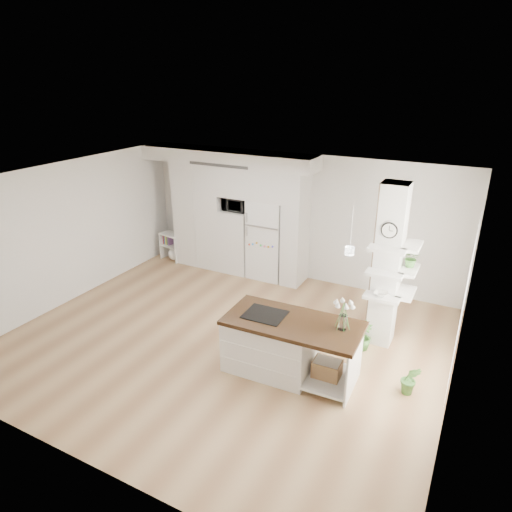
{
  "coord_description": "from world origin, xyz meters",
  "views": [
    {
      "loc": [
        3.51,
        -5.64,
        4.2
      ],
      "look_at": [
        0.11,
        0.9,
        1.23
      ],
      "focal_mm": 32.0,
      "sensor_mm": 36.0,
      "label": 1
    }
  ],
  "objects": [
    {
      "name": "floor",
      "position": [
        0.0,
        0.0,
        0.0
      ],
      "size": [
        7.0,
        6.0,
        0.01
      ],
      "primitive_type": "cube",
      "color": "tan",
      "rests_on": "ground"
    },
    {
      "name": "room",
      "position": [
        0.0,
        0.0,
        1.86
      ],
      "size": [
        7.04,
        6.04,
        2.72
      ],
      "color": "white",
      "rests_on": "ground"
    },
    {
      "name": "cabinet_wall",
      "position": [
        -1.45,
        2.67,
        1.51
      ],
      "size": [
        4.0,
        0.71,
        2.7
      ],
      "color": "silver",
      "rests_on": "floor"
    },
    {
      "name": "refrigerator",
      "position": [
        -0.53,
        2.68,
        0.88
      ],
      "size": [
        0.78,
        0.69,
        1.75
      ],
      "color": "white",
      "rests_on": "floor"
    },
    {
      "name": "column",
      "position": [
        2.38,
        1.13,
        1.35
      ],
      "size": [
        0.69,
        0.9,
        2.7
      ],
      "color": "silver",
      "rests_on": "floor"
    },
    {
      "name": "window",
      "position": [
        3.48,
        0.3,
        1.5
      ],
      "size": [
        0.0,
        2.4,
        2.4
      ],
      "primitive_type": "plane",
      "rotation": [
        1.57,
        0.0,
        -1.57
      ],
      "color": "white",
      "rests_on": "room"
    },
    {
      "name": "pendant_light",
      "position": [
        1.7,
        0.15,
        2.12
      ],
      "size": [
        0.12,
        0.12,
        0.1
      ],
      "primitive_type": "cylinder",
      "color": "white",
      "rests_on": "room"
    },
    {
      "name": "kitchen_island",
      "position": [
        1.12,
        -0.34,
        0.47
      ],
      "size": [
        2.01,
        1.0,
        1.46
      ],
      "rotation": [
        0.0,
        0.0,
        0.03
      ],
      "color": "silver",
      "rests_on": "floor"
    },
    {
      "name": "bookshelf",
      "position": [
        -2.98,
        2.5,
        0.29
      ],
      "size": [
        0.6,
        0.41,
        0.65
      ],
      "rotation": [
        0.0,
        0.0,
        -0.17
      ],
      "color": "silver",
      "rests_on": "floor"
    },
    {
      "name": "floor_plant_a",
      "position": [
        3.0,
        -0.0,
        0.24
      ],
      "size": [
        0.28,
        0.23,
        0.48
      ],
      "primitive_type": "imported",
      "rotation": [
        0.0,
        0.0,
        0.07
      ],
      "color": "#396B2B",
      "rests_on": "floor"
    },
    {
      "name": "floor_plant_b",
      "position": [
        2.11,
        0.81,
        0.25
      ],
      "size": [
        0.31,
        0.31,
        0.49
      ],
      "primitive_type": "imported",
      "rotation": [
        0.0,
        0.0,
        -0.15
      ],
      "color": "#396B2B",
      "rests_on": "floor"
    },
    {
      "name": "microwave",
      "position": [
        -1.27,
        2.62,
        1.57
      ],
      "size": [
        0.54,
        0.37,
        0.3
      ],
      "primitive_type": "imported",
      "color": "#2D2D2D",
      "rests_on": "cabinet_wall"
    },
    {
      "name": "shelf_plant",
      "position": [
        2.63,
        1.3,
        1.52
      ],
      "size": [
        0.27,
        0.23,
        0.3
      ],
      "primitive_type": "imported",
      "color": "#396B2B",
      "rests_on": "column"
    },
    {
      "name": "decor_bowl",
      "position": [
        2.3,
        0.9,
        1.0
      ],
      "size": [
        0.22,
        0.22,
        0.05
      ],
      "primitive_type": "imported",
      "color": "white",
      "rests_on": "column"
    }
  ]
}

